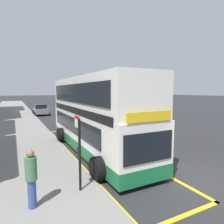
{
  "coord_description": "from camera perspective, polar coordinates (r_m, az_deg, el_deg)",
  "views": [
    {
      "loc": [
        -6.72,
        -5.08,
        3.63
      ],
      "look_at": [
        -0.44,
        7.22,
        2.12
      ],
      "focal_mm": 31.13,
      "sensor_mm": 36.0,
      "label": 1
    }
  ],
  "objects": [
    {
      "name": "ground_plane",
      "position": [
        37.86,
        -16.68,
        0.48
      ],
      "size": [
        260.0,
        260.0,
        0.0
      ],
      "primitive_type": "plane",
      "color": "#28282B"
    },
    {
      "name": "pavement_near",
      "position": [
        37.26,
        -27.32,
        0.06
      ],
      "size": [
        6.0,
        76.0,
        0.14
      ],
      "primitive_type": "cube",
      "color": "gray",
      "rests_on": "ground"
    },
    {
      "name": "double_decker_bus",
      "position": [
        11.7,
        -5.39,
        -1.47
      ],
      "size": [
        3.17,
        10.7,
        4.4
      ],
      "color": "white",
      "rests_on": "ground"
    },
    {
      "name": "bus_bay_markings",
      "position": [
        12.07,
        -5.07,
        -11.24
      ],
      "size": [
        3.12,
        14.02,
        0.01
      ],
      "color": "gold",
      "rests_on": "ground"
    },
    {
      "name": "bus_stop_sign",
      "position": [
        6.96,
        -9.68,
        -10.06
      ],
      "size": [
        0.09,
        0.51,
        2.61
      ],
      "color": "black",
      "rests_on": "pavement_near"
    },
    {
      "name": "parked_car_black_ahead",
      "position": [
        35.3,
        -8.4,
        1.58
      ],
      "size": [
        2.09,
        4.2,
        1.62
      ],
      "rotation": [
        0.0,
        0.0,
        3.13
      ],
      "color": "black",
      "rests_on": "ground"
    },
    {
      "name": "parked_car_grey_kerbside",
      "position": [
        31.19,
        -20.24,
        0.65
      ],
      "size": [
        2.09,
        4.2,
        1.62
      ],
      "rotation": [
        0.0,
        0.0,
        -0.02
      ],
      "color": "slate",
      "rests_on": "ground"
    },
    {
      "name": "pedestrian_waiting_near_sign",
      "position": [
        6.48,
        -22.61,
        -17.02
      ],
      "size": [
        0.34,
        0.34,
        1.79
      ],
      "color": "#33478C",
      "rests_on": "pavement_near"
    }
  ]
}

